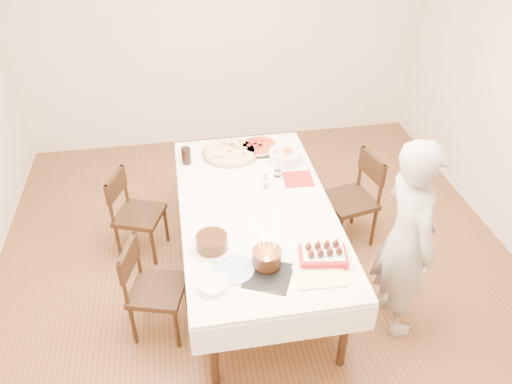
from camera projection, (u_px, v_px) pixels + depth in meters
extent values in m
plane|color=brown|center=(263.00, 283.00, 4.17)|extent=(5.00, 5.00, 0.00)
cube|color=beige|center=(222.00, 28.00, 5.38)|extent=(4.50, 0.04, 2.70)
cube|color=white|center=(256.00, 243.00, 4.01)|extent=(1.61, 2.35, 0.75)
imported|color=#B4AEAA|center=(407.00, 240.00, 3.42)|extent=(0.41, 0.60, 1.57)
cylinder|color=beige|center=(231.00, 152.00, 4.39)|extent=(0.52, 0.52, 0.04)
cylinder|color=red|center=(259.00, 146.00, 4.47)|extent=(0.42, 0.42, 0.04)
cube|color=#B21E1E|center=(298.00, 179.00, 4.08)|extent=(0.25, 0.25, 0.01)
cylinder|color=white|center=(285.00, 156.00, 4.28)|extent=(0.29, 0.29, 0.09)
cylinder|color=white|center=(278.00, 161.00, 4.04)|extent=(0.07, 0.07, 0.29)
cylinder|color=black|center=(186.00, 156.00, 4.24)|extent=(0.10, 0.10, 0.15)
cylinder|color=#361C0D|center=(212.00, 243.00, 3.37)|extent=(0.30, 0.30, 0.11)
cube|color=black|center=(268.00, 276.00, 3.19)|extent=(0.38, 0.38, 0.01)
cylinder|color=#3C2210|center=(267.00, 254.00, 3.22)|extent=(0.24, 0.24, 0.17)
cube|color=beige|center=(319.00, 277.00, 3.18)|extent=(0.34, 0.24, 0.03)
cylinder|color=white|center=(212.00, 284.00, 3.10)|extent=(0.22, 0.22, 0.04)
cylinder|color=white|center=(233.00, 269.00, 3.23)|extent=(0.35, 0.35, 0.01)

